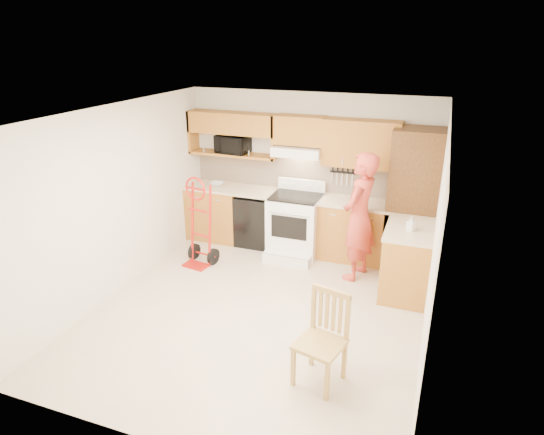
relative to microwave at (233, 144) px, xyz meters
The scene contains 28 objects.
floor 2.94m from the microwave, 58.88° to the right, with size 4.00×4.50×0.02m, color #C3B29B.
ceiling 2.59m from the microwave, 58.88° to the right, with size 4.00×4.50×0.02m, color white.
wall_back 1.33m from the microwave, ahead, with size 4.00×0.02×2.50m, color beige.
wall_front 4.54m from the microwave, 73.84° to the right, with size 4.00×0.02×2.50m, color beige.
wall_left 2.25m from the microwave, 109.81° to the right, with size 0.02×4.50×2.50m, color beige.
wall_right 3.90m from the microwave, 32.53° to the right, with size 0.02×4.50×2.50m, color beige.
backsplash 1.34m from the microwave, ahead, with size 3.92×0.03×0.55m, color beige.
lower_cab_left 1.23m from the microwave, 155.13° to the right, with size 0.90×0.60×0.90m, color #AD6C22.
dishwasher 1.30m from the microwave, 16.40° to the right, with size 0.60×0.60×0.85m, color black.
lower_cab_right 2.41m from the microwave, ahead, with size 1.14×0.60×0.90m, color #AD6C22.
countertop_left 0.73m from the microwave, 86.26° to the right, with size 1.50×0.63×0.04m, color beige.
countertop_right 2.21m from the microwave, ahead, with size 1.14×0.63×0.04m, color beige.
cab_return_right 3.32m from the microwave, 17.54° to the right, with size 0.60×1.00×0.90m, color #AD6C22.
countertop_return 3.18m from the microwave, 17.54° to the right, with size 0.63×1.00×0.04m, color beige.
pantry_tall 2.97m from the microwave, ahead, with size 0.70×0.60×2.10m, color brown.
upper_cab_left 0.34m from the microwave, ahead, with size 1.50×0.33×0.34m, color #AD6C22.
upper_shelf_mw 0.17m from the microwave, ahead, with size 1.50×0.33×0.04m, color #AD6C22.
upper_cab_center 1.18m from the microwave, ahead, with size 0.76×0.33×0.44m, color #AD6C22.
upper_cab_right 2.10m from the microwave, ahead, with size 1.14×0.33×0.70m, color #AD6C22.
range_hood 1.14m from the microwave, ahead, with size 0.76×0.46×0.14m, color white.
knife_strip 1.86m from the microwave, ahead, with size 0.40×0.05×0.29m, color black, non-canonical shape.
microwave is the anchor object (origin of this frame).
range 1.62m from the microwave, 16.02° to the right, with size 0.78×1.03×1.15m, color white, non-canonical shape.
person 2.47m from the microwave, 18.12° to the right, with size 0.67×0.44×1.85m, color #C13E31.
hand_truck 1.54m from the microwave, 93.89° to the right, with size 0.49×0.45×1.26m, color red, non-canonical shape.
dining_chair 4.03m from the microwave, 53.26° to the right, with size 0.44×0.48×0.98m, color #B49048, non-canonical shape.
soap_bottle 3.19m from the microwave, 19.11° to the right, with size 0.09×0.09×0.20m, color white.
bowl 0.73m from the microwave, 151.67° to the right, with size 0.23×0.23×0.06m, color white.
Camera 1 is at (1.92, -4.79, 3.30)m, focal length 30.92 mm.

